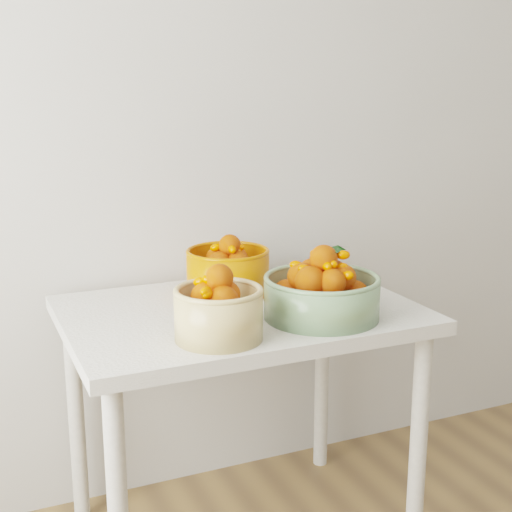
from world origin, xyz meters
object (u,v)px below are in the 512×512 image
object	(u,v)px
table	(240,339)
bowl_green	(321,292)
bowl_cream	(218,311)
bowl_orange	(228,270)

from	to	relation	value
table	bowl_green	distance (m)	0.29
bowl_green	table	bearing A→B (deg)	135.98
table	bowl_cream	distance (m)	0.31
bowl_green	bowl_cream	bearing A→B (deg)	-171.37
bowl_cream	bowl_green	world-z (taller)	bowl_green
table	bowl_cream	xyz separation A→B (m)	(-0.15, -0.22, 0.17)
table	bowl_cream	bearing A→B (deg)	-124.06
table	bowl_cream	world-z (taller)	bowl_cream
bowl_cream	table	bearing A→B (deg)	55.94
bowl_orange	bowl_green	bearing A→B (deg)	-65.52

